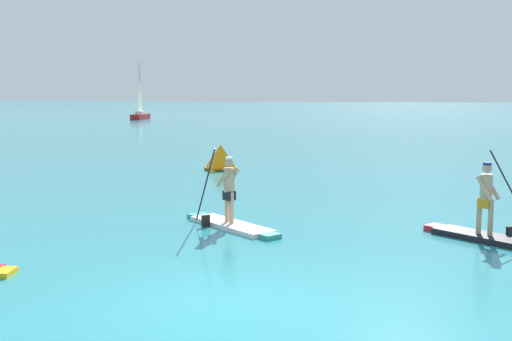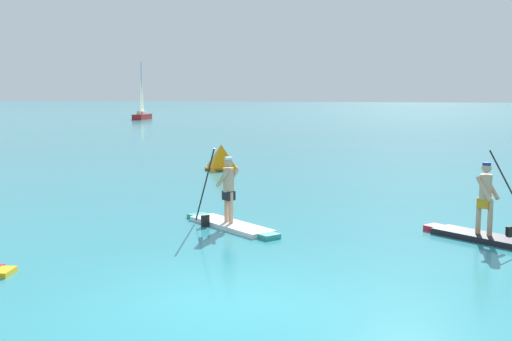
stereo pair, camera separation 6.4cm
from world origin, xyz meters
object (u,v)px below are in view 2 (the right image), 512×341
(paddleboarder_mid_center, at_px, (229,213))
(sailboat_left_horizon, at_px, (142,112))
(race_marker_buoy, at_px, (221,159))
(paddleboarder_far_right, at_px, (489,227))

(paddleboarder_mid_center, bearing_deg, sailboat_left_horizon, -25.59)
(sailboat_left_horizon, bearing_deg, race_marker_buoy, 20.72)
(paddleboarder_far_right, relative_size, race_marker_buoy, 2.01)
(paddleboarder_mid_center, bearing_deg, race_marker_buoy, -33.65)
(paddleboarder_far_right, height_order, sailboat_left_horizon, sailboat_left_horizon)
(paddleboarder_far_right, bearing_deg, race_marker_buoy, 168.02)
(sailboat_left_horizon, bearing_deg, paddleboarder_far_right, 23.52)
(paddleboarder_far_right, bearing_deg, paddleboarder_mid_center, -143.27)
(paddleboarder_mid_center, relative_size, sailboat_left_horizon, 0.42)
(paddleboarder_mid_center, xyz_separation_m, paddleboarder_far_right, (5.85, 0.34, -0.02))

